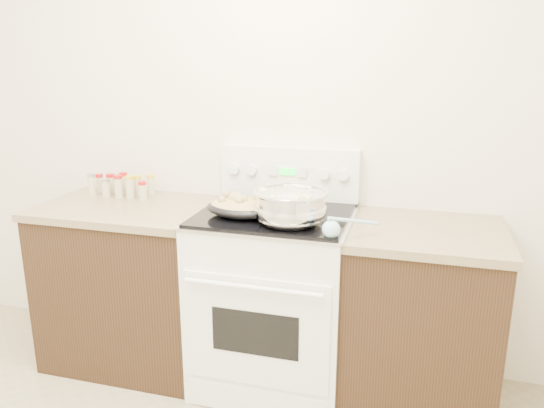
% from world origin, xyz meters
% --- Properties ---
extents(counter_left, '(0.93, 0.67, 0.92)m').
position_xyz_m(counter_left, '(-0.48, 1.43, 0.46)').
color(counter_left, black).
rests_on(counter_left, ground).
extents(counter_right, '(0.73, 0.67, 0.92)m').
position_xyz_m(counter_right, '(1.08, 1.43, 0.46)').
color(counter_right, black).
rests_on(counter_right, ground).
extents(kitchen_range, '(0.78, 0.73, 1.22)m').
position_xyz_m(kitchen_range, '(0.35, 1.42, 0.49)').
color(kitchen_range, white).
rests_on(kitchen_range, ground).
extents(mixing_bowl, '(0.38, 0.38, 0.20)m').
position_xyz_m(mixing_bowl, '(0.47, 1.27, 1.02)').
color(mixing_bowl, silver).
rests_on(mixing_bowl, kitchen_range).
extents(roasting_pan, '(0.38, 0.30, 0.11)m').
position_xyz_m(roasting_pan, '(0.20, 1.31, 0.99)').
color(roasting_pan, black).
rests_on(roasting_pan, kitchen_range).
extents(baking_sheet, '(0.43, 0.36, 0.06)m').
position_xyz_m(baking_sheet, '(0.34, 1.52, 0.96)').
color(baking_sheet, black).
rests_on(baking_sheet, kitchen_range).
extents(wooden_spoon, '(0.12, 0.24, 0.04)m').
position_xyz_m(wooden_spoon, '(0.29, 1.41, 0.95)').
color(wooden_spoon, '#A56C4B').
rests_on(wooden_spoon, kitchen_range).
extents(blue_ladle, '(0.23, 0.19, 0.10)m').
position_xyz_m(blue_ladle, '(0.69, 1.15, 0.98)').
color(blue_ladle, '#97CCE2').
rests_on(blue_ladle, kitchen_range).
extents(spice_jars, '(0.39, 0.15, 0.13)m').
position_xyz_m(spice_jars, '(-0.61, 1.58, 0.98)').
color(spice_jars, '#BFB28C').
rests_on(spice_jars, counter_left).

